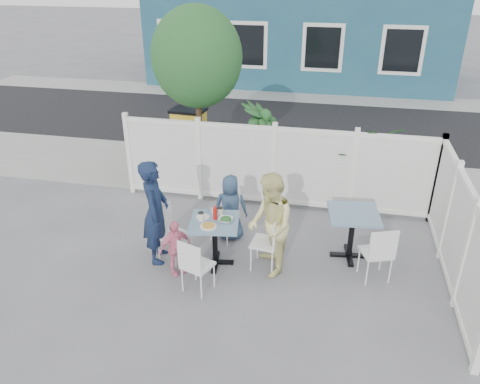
% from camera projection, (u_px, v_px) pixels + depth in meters
% --- Properties ---
extents(ground, '(80.00, 80.00, 0.00)m').
position_uv_depth(ground, '(242.00, 278.00, 7.05)').
color(ground, slate).
extents(near_sidewalk, '(24.00, 2.60, 0.01)m').
position_uv_depth(near_sidewalk, '(277.00, 175.00, 10.38)').
color(near_sidewalk, gray).
rests_on(near_sidewalk, ground).
extents(street, '(24.00, 5.00, 0.01)m').
position_uv_depth(street, '(295.00, 124.00, 13.61)').
color(street, black).
rests_on(street, ground).
extents(far_sidewalk, '(24.00, 1.60, 0.01)m').
position_uv_depth(far_sidewalk, '(304.00, 96.00, 16.32)').
color(far_sidewalk, gray).
rests_on(far_sidewalk, ground).
extents(fence_back, '(5.86, 0.08, 1.60)m').
position_uv_depth(fence_back, '(274.00, 168.00, 8.78)').
color(fence_back, white).
rests_on(fence_back, ground).
extents(fence_right, '(0.08, 3.66, 1.60)m').
position_uv_depth(fence_right, '(457.00, 235.00, 6.67)').
color(fence_right, white).
rests_on(fence_right, ground).
extents(tree, '(1.80, 1.62, 3.59)m').
position_uv_depth(tree, '(197.00, 58.00, 9.08)').
color(tree, '#382316').
rests_on(tree, ground).
extents(utility_cabinet, '(0.72, 0.54, 1.28)m').
position_uv_depth(utility_cabinet, '(190.00, 139.00, 10.65)').
color(utility_cabinet, gold).
rests_on(utility_cabinet, ground).
extents(potted_shrub_a, '(1.07, 1.07, 1.81)m').
position_uv_depth(potted_shrub_a, '(260.00, 148.00, 9.41)').
color(potted_shrub_a, '#1B4F2A').
rests_on(potted_shrub_a, ground).
extents(potted_shrub_b, '(1.83, 1.72, 1.63)m').
position_uv_depth(potted_shrub_b, '(357.00, 161.00, 9.01)').
color(potted_shrub_b, '#1B4F2A').
rests_on(potted_shrub_b, ground).
extents(main_table, '(0.83, 0.83, 0.77)m').
position_uv_depth(main_table, '(215.00, 231.00, 7.13)').
color(main_table, '#446D88').
rests_on(main_table, ground).
extents(spare_table, '(0.85, 0.85, 0.81)m').
position_uv_depth(spare_table, '(353.00, 223.00, 7.28)').
color(spare_table, '#446D88').
rests_on(spare_table, ground).
extents(chair_left, '(0.51, 0.51, 0.90)m').
position_uv_depth(chair_left, '(169.00, 229.00, 7.31)').
color(chair_left, white).
rests_on(chair_left, ground).
extents(chair_right, '(0.44, 0.45, 0.90)m').
position_uv_depth(chair_right, '(270.00, 239.00, 7.06)').
color(chair_right, white).
rests_on(chair_right, ground).
extents(chair_back, '(0.51, 0.50, 0.86)m').
position_uv_depth(chair_back, '(227.00, 211.00, 7.87)').
color(chair_back, white).
rests_on(chair_back, ground).
extents(chair_near, '(0.50, 0.49, 0.86)m').
position_uv_depth(chair_near, '(194.00, 263.00, 6.54)').
color(chair_near, white).
rests_on(chair_near, ground).
extents(chair_spare, '(0.52, 0.52, 0.91)m').
position_uv_depth(chair_spare, '(379.00, 251.00, 6.77)').
color(chair_spare, white).
rests_on(chair_spare, ground).
extents(man, '(0.53, 0.69, 1.69)m').
position_uv_depth(man, '(155.00, 212.00, 7.15)').
color(man, '#13203E').
rests_on(man, ground).
extents(woman, '(0.85, 0.95, 1.61)m').
position_uv_depth(woman, '(270.00, 225.00, 6.87)').
color(woman, yellow).
rests_on(woman, ground).
extents(boy, '(0.61, 0.45, 1.15)m').
position_uv_depth(boy, '(231.00, 208.00, 7.84)').
color(boy, navy).
rests_on(boy, ground).
extents(toddler, '(0.51, 0.55, 0.91)m').
position_uv_depth(toddler, '(175.00, 248.00, 6.97)').
color(toddler, pink).
rests_on(toddler, ground).
extents(plate_main, '(0.25, 0.25, 0.02)m').
position_uv_depth(plate_main, '(208.00, 226.00, 6.90)').
color(plate_main, white).
rests_on(plate_main, main_table).
extents(plate_side, '(0.21, 0.21, 0.01)m').
position_uv_depth(plate_side, '(203.00, 217.00, 7.16)').
color(plate_side, white).
rests_on(plate_side, main_table).
extents(salad_bowl, '(0.22, 0.22, 0.05)m').
position_uv_depth(salad_bowl, '(226.00, 220.00, 7.03)').
color(salad_bowl, white).
rests_on(salad_bowl, main_table).
extents(coffee_cup_a, '(0.09, 0.09, 0.13)m').
position_uv_depth(coffee_cup_a, '(201.00, 217.00, 7.04)').
color(coffee_cup_a, beige).
rests_on(coffee_cup_a, main_table).
extents(coffee_cup_b, '(0.08, 0.08, 0.11)m').
position_uv_depth(coffee_cup_b, '(220.00, 212.00, 7.20)').
color(coffee_cup_b, beige).
rests_on(coffee_cup_b, main_table).
extents(ketchup_bottle, '(0.06, 0.06, 0.19)m').
position_uv_depth(ketchup_bottle, '(215.00, 213.00, 7.07)').
color(ketchup_bottle, red).
rests_on(ketchup_bottle, main_table).
extents(salt_shaker, '(0.03, 0.03, 0.07)m').
position_uv_depth(salt_shaker, '(212.00, 210.00, 7.28)').
color(salt_shaker, white).
rests_on(salt_shaker, main_table).
extents(pepper_shaker, '(0.03, 0.03, 0.07)m').
position_uv_depth(pepper_shaker, '(217.00, 210.00, 7.29)').
color(pepper_shaker, black).
rests_on(pepper_shaker, main_table).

